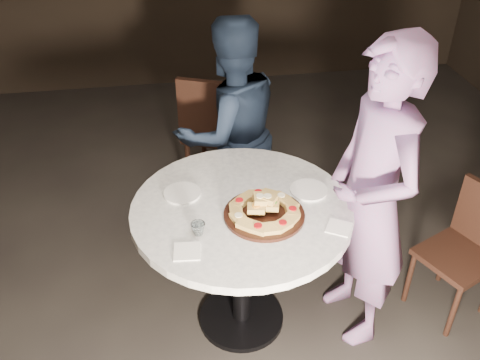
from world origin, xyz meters
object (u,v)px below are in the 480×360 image
object	(u,v)px
focaccia_pile	(264,208)
water_glass	(198,229)
serving_board	(264,215)
chair_right	(469,244)
diner_navy	(230,133)
table	(242,230)
diner_teal	(371,201)
chair_far	(216,128)

from	to	relation	value
focaccia_pile	water_glass	world-z (taller)	focaccia_pile
serving_board	focaccia_pile	distance (m)	0.04
chair_right	diner_navy	distance (m)	1.60
table	chair_right	bearing A→B (deg)	-2.59
diner_navy	diner_teal	world-z (taller)	diner_teal
serving_board	chair_right	bearing A→B (deg)	1.69
focaccia_pile	chair_far	world-z (taller)	chair_far
chair_right	diner_teal	distance (m)	0.78
serving_board	chair_far	size ratio (longest dim) A/B	0.40
focaccia_pile	diner_navy	xyz separation A→B (m)	(-0.03, 0.98, -0.12)
table	diner_teal	bearing A→B (deg)	-8.18
chair_far	diner_teal	world-z (taller)	diner_teal
table	chair_far	distance (m)	1.31
table	chair_right	world-z (taller)	table
table	chair_right	distance (m)	1.34
water_glass	chair_far	bearing A→B (deg)	79.93
serving_board	chair_far	xyz separation A→B (m)	(-0.07, 1.41, -0.28)
table	diner_navy	xyz separation A→B (m)	(0.07, 0.89, 0.08)
serving_board	diner_navy	size ratio (longest dim) A/B	0.26
chair_far	chair_right	xyz separation A→B (m)	(1.29, -1.37, -0.12)
chair_right	diner_navy	size ratio (longest dim) A/B	0.52
serving_board	diner_navy	world-z (taller)	diner_navy
serving_board	focaccia_pile	size ratio (longest dim) A/B	1.11
diner_navy	diner_teal	xyz separation A→B (m)	(0.59, -0.98, 0.10)
serving_board	water_glass	world-z (taller)	water_glass
water_glass	chair_right	size ratio (longest dim) A/B	0.09
chair_far	chair_right	distance (m)	1.88
water_glass	chair_right	distance (m)	1.61
serving_board	chair_far	bearing A→B (deg)	92.91
water_glass	chair_far	size ratio (longest dim) A/B	0.07
table	focaccia_pile	xyz separation A→B (m)	(0.10, -0.09, 0.20)
focaccia_pile	chair_far	bearing A→B (deg)	92.90
table	diner_teal	xyz separation A→B (m)	(0.65, -0.09, 0.18)
table	chair_far	size ratio (longest dim) A/B	1.32
chair_right	table	bearing A→B (deg)	-116.78
chair_far	diner_teal	size ratio (longest dim) A/B	0.58
focaccia_pile	water_glass	size ratio (longest dim) A/B	5.26
diner_navy	table	bearing A→B (deg)	68.22
table	water_glass	size ratio (longest dim) A/B	19.35
serving_board	chair_right	distance (m)	1.28
table	serving_board	xyz separation A→B (m)	(0.10, -0.10, 0.17)
diner_navy	water_glass	bearing A→B (deg)	56.61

